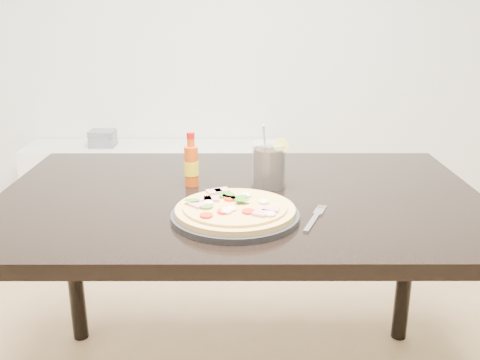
{
  "coord_description": "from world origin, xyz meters",
  "views": [
    {
      "loc": [
        -0.26,
        -0.94,
        1.27
      ],
      "look_at": [
        -0.26,
        0.4,
        0.83
      ],
      "focal_mm": 40.0,
      "sensor_mm": 36.0,
      "label": 1
    }
  ],
  "objects_px": {
    "dining_table": "(240,220)",
    "plate": "(235,216)",
    "hot_sauce_bottle": "(191,165)",
    "media_console": "(149,186)",
    "fork": "(315,217)",
    "pizza": "(235,209)",
    "cola_cup": "(269,166)"
  },
  "relations": [
    {
      "from": "pizza",
      "to": "media_console",
      "type": "relative_size",
      "value": 0.22
    },
    {
      "from": "fork",
      "to": "hot_sauce_bottle",
      "type": "bearing_deg",
      "value": 162.81
    },
    {
      "from": "fork",
      "to": "media_console",
      "type": "relative_size",
      "value": 0.13
    },
    {
      "from": "fork",
      "to": "pizza",
      "type": "bearing_deg",
      "value": -158.36
    },
    {
      "from": "dining_table",
      "to": "hot_sauce_bottle",
      "type": "height_order",
      "value": "hot_sauce_bottle"
    },
    {
      "from": "pizza",
      "to": "hot_sauce_bottle",
      "type": "xyz_separation_m",
      "value": [
        -0.13,
        0.27,
        0.04
      ]
    },
    {
      "from": "hot_sauce_bottle",
      "to": "dining_table",
      "type": "bearing_deg",
      "value": -27.2
    },
    {
      "from": "cola_cup",
      "to": "media_console",
      "type": "xyz_separation_m",
      "value": [
        -0.62,
        1.48,
        -0.56
      ]
    },
    {
      "from": "pizza",
      "to": "cola_cup",
      "type": "relative_size",
      "value": 1.59
    },
    {
      "from": "hot_sauce_bottle",
      "to": "fork",
      "type": "bearing_deg",
      "value": -38.1
    },
    {
      "from": "media_console",
      "to": "plate",
      "type": "bearing_deg",
      "value": -73.22
    },
    {
      "from": "pizza",
      "to": "dining_table",
      "type": "bearing_deg",
      "value": 85.89
    },
    {
      "from": "dining_table",
      "to": "cola_cup",
      "type": "bearing_deg",
      "value": 37.64
    },
    {
      "from": "dining_table",
      "to": "fork",
      "type": "height_order",
      "value": "fork"
    },
    {
      "from": "pizza",
      "to": "hot_sauce_bottle",
      "type": "distance_m",
      "value": 0.3
    },
    {
      "from": "plate",
      "to": "pizza",
      "type": "relative_size",
      "value": 1.07
    },
    {
      "from": "dining_table",
      "to": "cola_cup",
      "type": "relative_size",
      "value": 7.27
    },
    {
      "from": "dining_table",
      "to": "hot_sauce_bottle",
      "type": "bearing_deg",
      "value": 152.8
    },
    {
      "from": "hot_sauce_bottle",
      "to": "media_console",
      "type": "height_order",
      "value": "hot_sauce_bottle"
    },
    {
      "from": "dining_table",
      "to": "plate",
      "type": "distance_m",
      "value": 0.21
    },
    {
      "from": "plate",
      "to": "hot_sauce_bottle",
      "type": "xyz_separation_m",
      "value": [
        -0.13,
        0.27,
        0.06
      ]
    },
    {
      "from": "plate",
      "to": "cola_cup",
      "type": "relative_size",
      "value": 1.71
    },
    {
      "from": "pizza",
      "to": "media_console",
      "type": "height_order",
      "value": "pizza"
    },
    {
      "from": "hot_sauce_bottle",
      "to": "cola_cup",
      "type": "height_order",
      "value": "cola_cup"
    },
    {
      "from": "pizza",
      "to": "hot_sauce_bottle",
      "type": "height_order",
      "value": "hot_sauce_bottle"
    },
    {
      "from": "plate",
      "to": "media_console",
      "type": "height_order",
      "value": "plate"
    },
    {
      "from": "dining_table",
      "to": "cola_cup",
      "type": "xyz_separation_m",
      "value": [
        0.09,
        0.07,
        0.15
      ]
    },
    {
      "from": "fork",
      "to": "media_console",
      "type": "distance_m",
      "value": 1.95
    },
    {
      "from": "dining_table",
      "to": "plate",
      "type": "relative_size",
      "value": 4.26
    },
    {
      "from": "media_console",
      "to": "dining_table",
      "type": "bearing_deg",
      "value": -70.84
    },
    {
      "from": "cola_cup",
      "to": "pizza",
      "type": "bearing_deg",
      "value": -111.19
    },
    {
      "from": "plate",
      "to": "cola_cup",
      "type": "height_order",
      "value": "cola_cup"
    }
  ]
}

